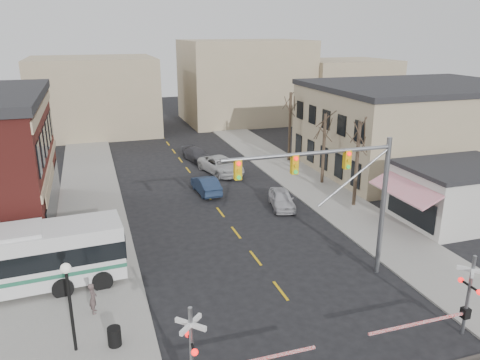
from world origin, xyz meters
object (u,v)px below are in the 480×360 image
Objects in this scene: trash_bin at (114,336)px; car_c at (221,165)px; car_d at (197,155)px; pedestrian_near at (93,298)px; rr_crossing_west at (203,353)px; rr_crossing_east at (461,298)px; car_a at (282,199)px; street_lamp at (68,289)px; car_b at (206,185)px; traffic_signal_mast at (343,183)px; pedestrian_far at (61,252)px.

trash_bin is 0.15× the size of car_c.
pedestrian_near is at bearing -127.29° from car_d.
rr_crossing_west is 11.91m from rr_crossing_east.
rr_crossing_west is 20.62m from car_a.
car_c reaches higher than car_d.
street_lamp reaches higher than rr_crossing_west.
car_b is at bearing -131.36° from car_c.
car_b is at bearing 105.05° from rr_crossing_east.
traffic_signal_mast reaches higher than car_c.
pedestrian_far is at bearing 113.71° from rr_crossing_west.
traffic_signal_mast is 2.26× the size of street_lamp.
car_a is (10.65, 17.62, -1.25)m from rr_crossing_west.
street_lamp is 1.00× the size of car_a.
rr_crossing_east is at bearing -14.05° from street_lamp.
trash_bin is at bearing -169.39° from traffic_signal_mast.
trash_bin is (-3.07, 4.03, -1.41)m from rr_crossing_west.
rr_crossing_east reaches higher than car_b.
rr_crossing_east is 33.49m from car_d.
car_c is at bearing -91.01° from car_d.
rr_crossing_west is at bearing -108.74° from car_a.
traffic_signal_mast reaches higher than rr_crossing_east.
rr_crossing_west is (-9.25, -6.33, -3.74)m from traffic_signal_mast.
pedestrian_far reaches higher than car_a.
trash_bin is at bearing -6.57° from street_lamp.
car_d is (-1.21, 5.20, -0.14)m from car_c.
car_b is (-4.86, 5.20, 0.02)m from car_a.
pedestrian_far is at bearing 38.96° from car_b.
rr_crossing_west is 1.33× the size of street_lamp.
rr_crossing_west is 1.33× the size of car_a.
pedestrian_near is at bearing 119.31° from rr_crossing_west.
rr_crossing_west is at bearing -145.59° from traffic_signal_mast.
traffic_signal_mast is at bearing 98.68° from car_b.
street_lamp is at bearing -126.76° from car_d.
car_d is (7.41, 33.22, -1.30)m from rr_crossing_west.
traffic_signal_mast is 2.26× the size of car_a.
pedestrian_far is (-16.18, -5.03, 0.24)m from car_a.
rr_crossing_west reaches higher than car_b.
pedestrian_far is at bearing 144.31° from rr_crossing_east.
pedestrian_far is (-5.53, 12.58, -1.01)m from rr_crossing_west.
street_lamp is (-4.72, 4.22, 1.17)m from rr_crossing_west.
trash_bin is at bearing -122.86° from car_a.
car_d is 24.35m from pedestrian_far.
street_lamp is 3.07m from trash_bin.
pedestrian_far reaches higher than car_c.
car_b is at bearing 101.85° from traffic_signal_mast.
rr_crossing_east is 15.56m from trash_bin.
rr_crossing_east is 1.25× the size of car_b.
trash_bin is 19.31m from car_a.
street_lamp reaches higher than pedestrian_far.
rr_crossing_west is 1.00× the size of rr_crossing_east.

